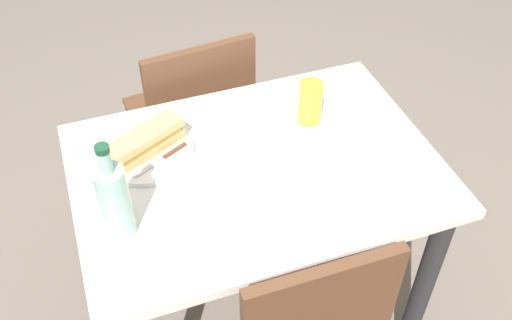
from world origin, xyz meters
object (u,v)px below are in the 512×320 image
baguette_sandwich_near (146,142)px  olive_bowl (395,171)px  knife_near (164,158)px  dining_table (256,201)px  plate_near (148,153)px  chair_near (195,121)px  water_bottle (115,200)px  beer_glass (310,102)px

baguette_sandwich_near → olive_bowl: size_ratio=2.72×
knife_near → olive_bowl: size_ratio=1.93×
dining_table → plate_near: bearing=-27.6°
chair_near → olive_bowl: chair_near is taller
water_bottle → beer_glass: 0.65m
dining_table → knife_near: (0.23, -0.09, 0.16)m
chair_near → plate_near: bearing=60.7°
knife_near → olive_bowl: 0.63m
baguette_sandwich_near → olive_bowl: 0.68m
dining_table → water_bottle: 0.48m
water_bottle → olive_bowl: bearing=175.8°
beer_glass → baguette_sandwich_near: bearing=-1.5°
plate_near → olive_bowl: bearing=153.7°
plate_near → beer_glass: 0.49m
water_bottle → olive_bowl: (-0.72, 0.05, -0.10)m
plate_near → olive_bowl: size_ratio=3.00×
dining_table → chair_near: chair_near is taller
olive_bowl → beer_glass: bearing=-66.4°
plate_near → water_bottle: (0.12, 0.25, 0.10)m
chair_near → olive_bowl: 0.85m
knife_near → beer_glass: beer_glass is taller
chair_near → olive_bowl: (-0.38, 0.71, 0.28)m
water_bottle → chair_near: bearing=-117.7°
baguette_sandwich_near → knife_near: (-0.04, 0.05, -0.03)m
dining_table → beer_glass: beer_glass is taller
dining_table → beer_glass: bearing=-148.9°
baguette_sandwich_near → knife_near: size_ratio=1.41×
olive_bowl → dining_table: bearing=-25.3°
baguette_sandwich_near → dining_table: bearing=152.4°
plate_near → beer_glass: size_ratio=1.94×
chair_near → plate_near: chair_near is taller
water_bottle → olive_bowl: 0.73m
beer_glass → olive_bowl: size_ratio=1.55×
knife_near → beer_glass: 0.45m
chair_near → olive_bowl: size_ratio=10.18×
plate_near → knife_near: (-0.04, 0.05, 0.01)m
chair_near → baguette_sandwich_near: chair_near is taller
olive_bowl → water_bottle: bearing=-4.2°
chair_near → baguette_sandwich_near: (0.23, 0.41, 0.31)m
water_bottle → beer_glass: (-0.60, -0.24, -0.04)m
water_bottle → dining_table: bearing=-164.6°
water_bottle → plate_near: bearing=-115.2°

